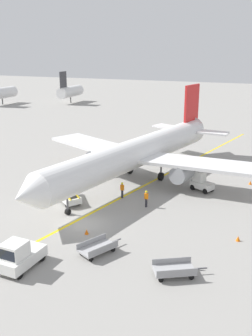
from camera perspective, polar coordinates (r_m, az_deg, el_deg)
name	(u,v)px	position (r m, az deg, el deg)	size (l,w,h in m)	color
ground_plane	(83,224)	(35.00, -6.28, -8.15)	(300.00, 300.00, 0.00)	gray
taxi_line_yellow	(109,204)	(38.98, -2.52, -5.31)	(0.30, 80.00, 0.01)	yellow
airliner	(139,152)	(44.80, 1.88, 2.35)	(27.97, 35.06, 10.10)	white
pushback_tug	(19,256)	(28.92, -15.45, -12.32)	(2.04, 3.67, 2.20)	silver
baggage_tug_near_wing	(201,182)	(43.05, 11.02, -2.07)	(2.72, 2.17, 2.10)	silver
belt_loader_forward_hold	(66,194)	(39.70, -8.78, -3.87)	(4.85, 3.82, 2.59)	silver
baggage_cart_loaded	(98,248)	(30.06, -4.21, -11.63)	(2.63, 3.73, 0.94)	#A5A5A8
baggage_cart_empty_trailing	(174,270)	(27.56, 7.13, -14.64)	(3.65, 2.76, 0.94)	#A5A5A8
ground_crew_marshaller	(146,198)	(37.99, 3.01, -4.46)	(0.36, 0.24, 1.70)	#26262D
ground_crew_wing_walker	(122,189)	(40.20, -0.56, -3.18)	(0.36, 0.24, 1.70)	#26262D
safety_cone_nose_left	(250,183)	(46.53, 17.83, -2.05)	(0.36, 0.36, 0.44)	orange
safety_cone_nose_right	(87,232)	(33.08, -5.82, -9.30)	(0.36, 0.36, 0.44)	orange
safety_cone_wingtip_left	(238,238)	(33.11, 16.17, -9.93)	(0.36, 0.36, 0.44)	orange
distant_aircraft_far_left	(1,93)	(112.48, -17.88, 10.52)	(3.00, 10.10, 8.80)	silver
distant_aircraft_mid_left	(70,91)	(111.87, -8.23, 11.13)	(3.00, 10.10, 8.80)	silver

